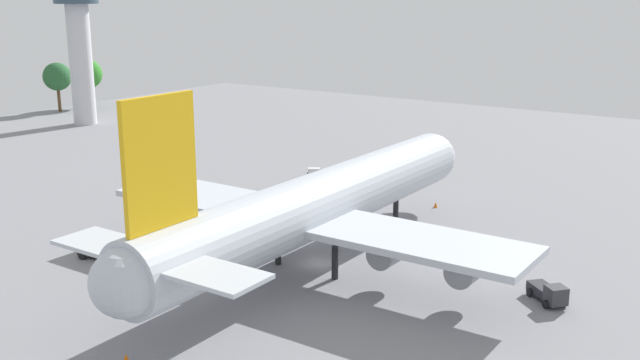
{
  "coord_description": "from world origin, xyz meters",
  "views": [
    {
      "loc": [
        -62.12,
        -42.38,
        28.77
      ],
      "look_at": [
        0.0,
        0.0,
        9.48
      ],
      "focal_mm": 41.0,
      "sensor_mm": 36.0,
      "label": 1
    }
  ],
  "objects": [
    {
      "name": "ground_plane",
      "position": [
        0.0,
        0.0,
        0.0
      ],
      "size": [
        239.63,
        239.63,
        0.0
      ],
      "primitive_type": "plane",
      "color": "gray"
    },
    {
      "name": "cargo_airplane",
      "position": [
        -0.03,
        0.0,
        6.83
      ],
      "size": [
        59.91,
        48.4,
        21.08
      ],
      "color": "silver",
      "rests_on": "ground_plane"
    },
    {
      "name": "baggage_tug",
      "position": [
        -12.53,
        21.6,
        1.04
      ],
      "size": [
        3.05,
        4.14,
        2.15
      ],
      "color": "#232328",
      "rests_on": "ground_plane"
    },
    {
      "name": "maintenance_van",
      "position": [
        11.41,
        33.54,
        1.02
      ],
      "size": [
        4.18,
        2.4,
        2.03
      ],
      "color": "silver",
      "rests_on": "ground_plane"
    },
    {
      "name": "pushback_tractor",
      "position": [
        3.76,
        -23.92,
        1.02
      ],
      "size": [
        4.41,
        4.7,
        2.12
      ],
      "color": "#333338",
      "rests_on": "ground_plane"
    },
    {
      "name": "catering_truck",
      "position": [
        29.76,
        21.44,
        1.08
      ],
      "size": [
        4.13,
        3.73,
        2.27
      ],
      "color": "silver",
      "rests_on": "ground_plane"
    },
    {
      "name": "safety_cone_nose",
      "position": [
        26.96,
        -0.98,
        0.38
      ],
      "size": [
        0.54,
        0.54,
        0.77
      ],
      "primitive_type": "cone",
      "color": "orange",
      "rests_on": "ground_plane"
    },
    {
      "name": "safety_cone_tail",
      "position": [
        -26.96,
        0.48,
        0.37
      ],
      "size": [
        0.52,
        0.52,
        0.74
      ],
      "primitive_type": "cone",
      "color": "orange",
      "rests_on": "ground_plane"
    },
    {
      "name": "control_tower",
      "position": [
        43.04,
        93.74,
        18.93
      ],
      "size": [
        9.57,
        9.57,
        30.8
      ],
      "color": "silver",
      "rests_on": "ground_plane"
    }
  ]
}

